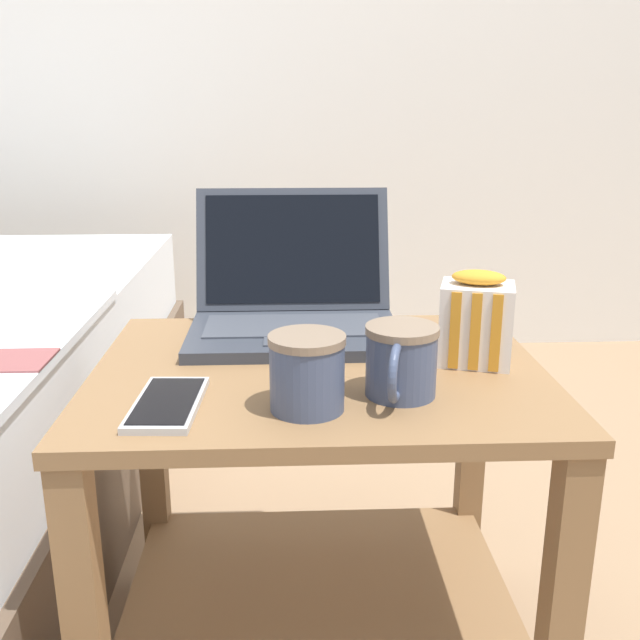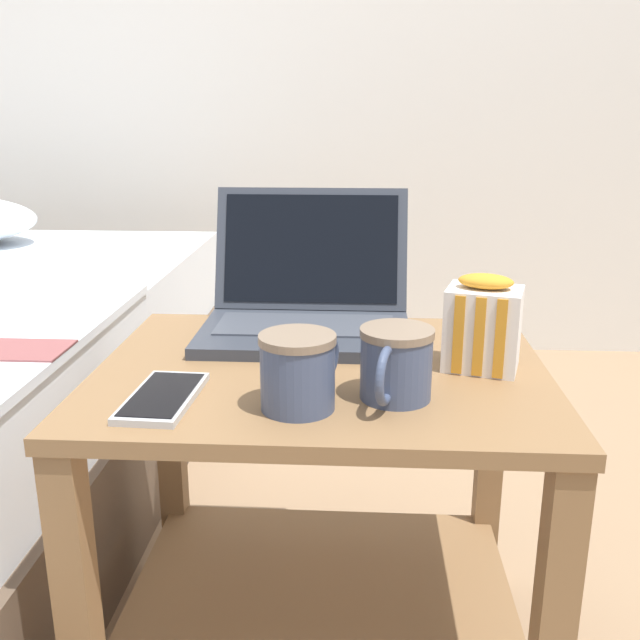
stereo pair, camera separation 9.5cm
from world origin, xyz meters
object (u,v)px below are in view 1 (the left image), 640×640
laptop (294,305)px  mug_front_left (308,368)px  cell_phone (168,404)px  mug_front_right (401,358)px  snack_bag (476,321)px

laptop → mug_front_left: 0.31m
laptop → cell_phone: size_ratio=2.02×
mug_front_left → mug_front_right: (0.12, 0.03, -0.00)m
mug_front_right → cell_phone: size_ratio=0.80×
laptop → mug_front_left: (0.01, -0.31, 0.01)m
snack_bag → laptop: bearing=148.1°
mug_front_left → cell_phone: (-0.17, 0.01, -0.05)m
cell_phone → mug_front_right: bearing=5.0°
mug_front_left → snack_bag: bearing=32.2°
mug_front_left → mug_front_right: size_ratio=0.96×
mug_front_left → cell_phone: bearing=176.8°
mug_front_left → laptop: bearing=92.7°
laptop → snack_bag: (0.26, -0.16, 0.02)m
mug_front_right → laptop: bearing=115.4°
laptop → snack_bag: 0.30m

